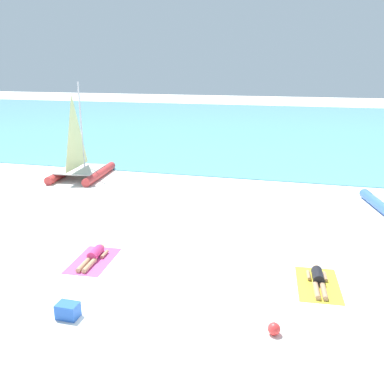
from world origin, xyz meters
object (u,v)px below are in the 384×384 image
towel_left (93,260)px  towel_right (318,284)px  sailboat_red (80,164)px  cooler_box (68,310)px  sunbather_left (94,256)px  beach_ball (274,329)px  sunbather_right (318,279)px

towel_left → towel_right: size_ratio=1.00×
sailboat_red → cooler_box: 12.93m
cooler_box → towel_right: bearing=28.2°
sunbather_left → beach_ball: (5.51, -2.32, 0.01)m
sunbather_left → beach_ball: sunbather_left is taller
cooler_box → sunbather_left: bearing=106.1°
sunbather_left → cooler_box: 3.00m
sunbather_left → cooler_box: cooler_box is taller
sunbather_left → sailboat_red: bearing=117.4°
sunbather_left → sunbather_right: size_ratio=1.00×
beach_ball → sunbather_right: bearing=68.8°
sailboat_red → towel_right: bearing=-41.3°
sailboat_red → towel_left: 10.08m
sunbather_right → cooler_box: size_ratio=3.13×
towel_right → sailboat_red: bearing=144.2°
cooler_box → beach_ball: bearing=6.8°
sunbather_right → sailboat_red: bearing=139.8°
towel_left → sunbather_left: bearing=93.6°
towel_left → beach_ball: size_ratio=6.74×
towel_right → cooler_box: (-5.67, -3.04, 0.17)m
sunbather_left → towel_left: bearing=-90.0°
beach_ball → cooler_box: 4.71m
cooler_box → sunbather_right: bearing=28.7°
sailboat_red → sunbather_left: (5.15, -8.57, -0.58)m
towel_left → sunbather_left: 0.14m
towel_left → sunbather_left: (-0.00, 0.07, 0.13)m
sailboat_red → beach_ball: 15.25m
sailboat_red → towel_left: sailboat_red is taller
sailboat_red → towel_right: (11.65, -8.41, -0.71)m
towel_left → sunbather_right: size_ratio=1.21×
sailboat_red → sunbather_left: bearing=-64.5°
sailboat_red → sunbather_right: 14.33m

